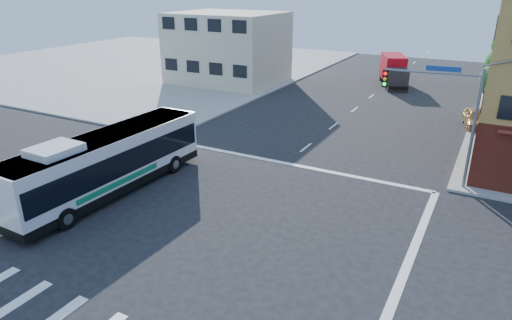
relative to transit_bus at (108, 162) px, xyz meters
The scene contains 11 objects.
ground 7.25m from the transit_bus, ahead, with size 120.00×120.00×0.00m, color black.
sidewalk_nw 44.32m from the transit_bus, 129.26° to the left, with size 50.00×50.00×0.15m, color gray.
building_west 31.02m from the transit_bus, 108.94° to the left, with size 12.06×10.06×8.00m.
signal_mast_ne 19.12m from the transit_bus, 31.69° to the left, with size 7.91×1.13×8.07m.
street_tree_a 33.16m from the transit_bus, 55.26° to the left, with size 3.60×3.60×5.53m.
street_tree_b 40.00m from the transit_bus, 61.81° to the left, with size 3.80×3.80×5.79m.
street_tree_c 47.18m from the transit_bus, 66.41° to the left, with size 3.40×3.40×5.29m.
street_tree_d 54.62m from the transit_bus, 69.77° to the left, with size 4.00×4.00×6.03m.
transit_bus is the anchor object (origin of this frame).
box_truck 37.58m from the transit_bus, 78.23° to the left, with size 4.73×7.72×3.35m.
parked_car 29.36m from the transit_bus, 53.52° to the left, with size 1.79×4.45×1.52m, color #BC8A42.
Camera 1 is at (11.61, -16.24, 11.34)m, focal length 32.00 mm.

